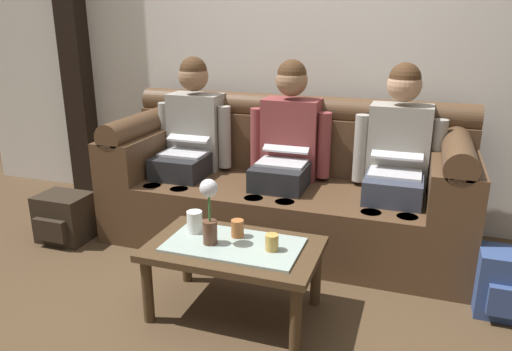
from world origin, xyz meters
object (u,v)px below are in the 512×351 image
(cup_near_right, at_px, (237,228))
(person_left, at_px, (190,139))
(person_middle, at_px, (287,147))
(cup_far_center, at_px, (195,222))
(flower_vase, at_px, (209,209))
(backpack_right, at_px, (510,285))
(backpack_left, at_px, (64,218))
(cup_near_left, at_px, (272,242))
(coffee_table, at_px, (234,255))
(person_right, at_px, (397,156))
(couch, at_px, (286,188))

(cup_near_right, bearing_deg, person_left, 128.21)
(person_middle, relative_size, cup_far_center, 10.53)
(flower_vase, bearing_deg, backpack_right, 17.94)
(backpack_left, bearing_deg, person_left, 36.61)
(flower_vase, bearing_deg, cup_far_center, 143.18)
(flower_vase, distance_m, cup_near_left, 0.35)
(coffee_table, relative_size, flower_vase, 2.55)
(person_right, distance_m, backpack_right, 0.97)
(person_middle, distance_m, cup_near_right, 0.92)
(person_left, xyz_separation_m, backpack_left, (-0.72, -0.53, -0.50))
(person_left, bearing_deg, coffee_table, -53.84)
(person_middle, distance_m, cup_near_left, 1.03)
(cup_far_center, height_order, backpack_left, cup_far_center)
(couch, relative_size, cup_far_center, 20.53)
(cup_near_left, bearing_deg, person_middle, 101.70)
(person_left, relative_size, cup_far_center, 10.53)
(coffee_table, xyz_separation_m, flower_vase, (-0.11, -0.04, 0.25))
(coffee_table, bearing_deg, flower_vase, -162.22)
(person_right, height_order, cup_near_left, person_right)
(couch, relative_size, backpack_right, 6.81)
(backpack_left, bearing_deg, backpack_right, -0.06)
(couch, distance_m, coffee_table, 0.98)
(couch, bearing_deg, backpack_right, -21.87)
(cup_near_left, relative_size, cup_far_center, 0.70)
(person_middle, distance_m, backpack_left, 1.61)
(flower_vase, relative_size, backpack_right, 0.97)
(cup_near_right, bearing_deg, couch, 89.27)
(flower_vase, bearing_deg, cup_near_left, 5.27)
(person_right, bearing_deg, backpack_left, -166.00)
(flower_vase, xyz_separation_m, cup_near_right, (0.10, 0.12, -0.14))
(person_middle, relative_size, cup_near_left, 14.98)
(person_middle, xyz_separation_m, flower_vase, (-0.11, -1.01, -0.08))
(backpack_right, distance_m, backpack_left, 2.78)
(person_left, relative_size, person_right, 1.00)
(person_right, distance_m, coffee_table, 1.25)
(coffee_table, bearing_deg, cup_near_left, -1.90)
(couch, distance_m, flower_vase, 1.04)
(flower_vase, distance_m, backpack_left, 1.46)
(coffee_table, distance_m, cup_near_left, 0.23)
(backpack_right, bearing_deg, person_middle, 158.28)
(person_left, bearing_deg, backpack_right, -14.61)
(couch, xyz_separation_m, coffee_table, (0.00, -0.98, -0.03))
(cup_near_right, distance_m, backpack_left, 1.49)
(person_right, bearing_deg, cup_near_left, -117.41)
(couch, xyz_separation_m, backpack_right, (1.35, -0.54, -0.20))
(person_middle, bearing_deg, backpack_right, -21.72)
(cup_near_left, xyz_separation_m, cup_far_center, (-0.45, 0.07, 0.02))
(person_middle, distance_m, person_right, 0.71)
(person_middle, distance_m, cup_far_center, 0.97)
(cup_far_center, bearing_deg, person_middle, 74.95)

